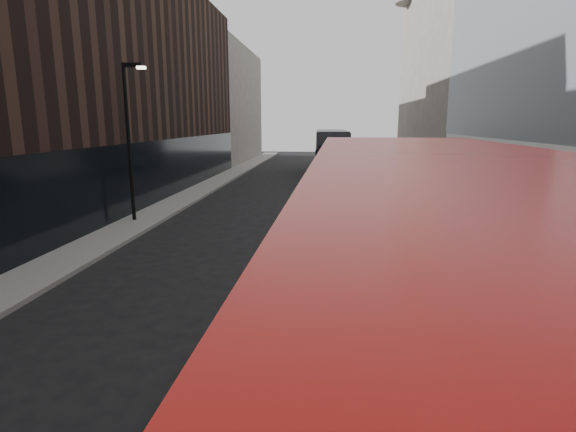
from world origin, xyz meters
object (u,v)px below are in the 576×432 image
(red_bus, at_px, (466,427))
(car_c, at_px, (366,191))
(car_a, at_px, (324,204))
(car_b, at_px, (384,211))
(street_lamp, at_px, (130,132))
(grey_bus, at_px, (331,150))

(red_bus, relative_size, car_c, 2.31)
(car_a, relative_size, car_b, 1.03)
(street_lamp, bearing_deg, car_c, 30.34)
(car_b, bearing_deg, car_c, 98.37)
(street_lamp, relative_size, red_bus, 0.65)
(street_lamp, xyz_separation_m, car_b, (11.41, 0.25, -3.44))
(car_a, xyz_separation_m, car_b, (2.69, -1.27, -0.04))
(street_lamp, distance_m, grey_bus, 23.76)
(car_a, height_order, car_c, car_a)
(street_lamp, bearing_deg, grey_bus, 67.60)
(red_bus, bearing_deg, car_b, 86.05)
(street_lamp, distance_m, car_c, 13.32)
(street_lamp, height_order, car_a, street_lamp)
(red_bus, relative_size, grey_bus, 0.89)
(street_lamp, relative_size, grey_bus, 0.58)
(street_lamp, xyz_separation_m, red_bus, (10.04, -16.68, -1.77))
(grey_bus, distance_m, car_a, 20.41)
(red_bus, xyz_separation_m, car_c, (1.06, 23.17, -1.73))
(car_a, relative_size, car_c, 0.99)
(street_lamp, bearing_deg, car_b, 1.24)
(grey_bus, bearing_deg, red_bus, -90.20)
(grey_bus, bearing_deg, car_b, -85.40)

